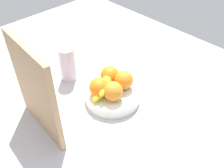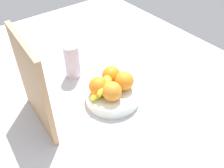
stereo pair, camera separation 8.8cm
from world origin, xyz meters
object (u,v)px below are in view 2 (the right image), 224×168
Objects in this scene: orange_front_right at (111,75)px; orange_center at (99,86)px; banana_bunch at (105,85)px; cutting_board at (33,85)px; orange_front_left at (124,81)px; orange_back_left at (112,91)px; fruit_bowl at (112,95)px; thermos_tumbler at (72,61)px.

orange_front_right and orange_center have the same top height.
cutting_board is at bearing 78.66° from banana_bunch.
orange_front_left is 1.00× the size of orange_front_right.
banana_bunch is (5.37, -0.77, -0.84)cm from orange_back_left.
cutting_board reaches higher than orange_front_left.
orange_front_right is (6.17, 1.95, 0.00)cm from orange_front_left.
orange_front_right is 9.98cm from orange_back_left.
orange_front_left is at bearing -76.56° from orange_back_left.
orange_front_left reaches higher than banana_bunch.
banana_bunch is at bearing -8.18° from orange_back_left.
cutting_board reaches higher than fruit_bowl.
orange_center is 21.94cm from thermos_tumbler.
orange_back_left reaches higher than fruit_bowl.
orange_back_left is at bearing -157.21° from orange_center.
banana_bunch is (2.00, 1.92, 5.37)cm from fruit_bowl.
cutting_board is (7.32, 28.49, 15.73)cm from fruit_bowl.
orange_center is (-2.44, 8.26, 0.00)cm from orange_front_right.
cutting_board is at bearing 75.59° from fruit_bowl.
banana_bunch is 22.27cm from thermos_tumbler.
fruit_bowl is 8.41cm from orange_front_right.
banana_bunch is at bearing 117.49° from orange_front_right.
orange_front_right is at bearing -73.56° from orange_center.
fruit_bowl is 2.88× the size of orange_front_left.
orange_center is at bearing 177.91° from thermos_tumbler.
orange_front_left is at bearing -116.26° from banana_bunch.
orange_front_left is 36.07cm from cutting_board.
cutting_board reaches higher than thermos_tumbler.
orange_back_left is at bearing -176.77° from thermos_tumbler.
orange_back_left is (-1.88, 7.86, 0.00)cm from orange_front_left.
orange_front_left is 0.49× the size of thermos_tumbler.
thermos_tumbler is (21.92, -0.80, -0.49)cm from orange_center.
orange_front_left is 1.00× the size of orange_center.
orange_back_left is at bearing 143.71° from orange_front_right.
orange_center is at bearing 106.44° from orange_front_right.
cutting_board is (2.66, 31.70, 9.51)cm from orange_front_right.
cutting_board reaches higher than orange_front_right.
orange_front_right is 1.00× the size of orange_center.
thermos_tumbler reaches higher than orange_back_left.
orange_back_left is (-8.04, 5.91, 0.00)cm from orange_front_right.
orange_front_left is 6.47cm from orange_front_right.
fruit_bowl is at bearing -170.03° from thermos_tumbler.
orange_front_left is at bearing -100.82° from cutting_board.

